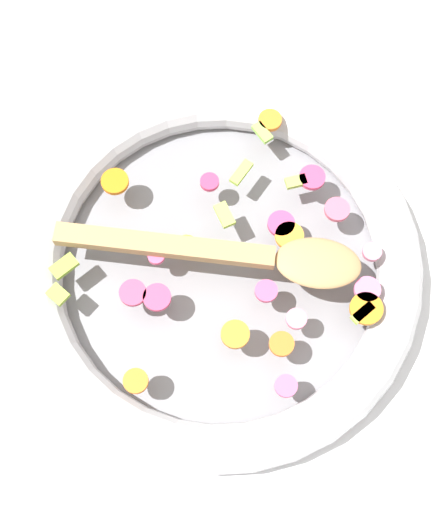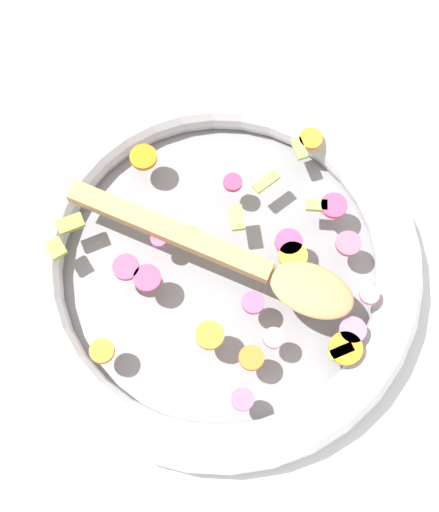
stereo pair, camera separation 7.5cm
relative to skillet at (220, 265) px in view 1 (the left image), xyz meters
The scene contains 4 objects.
ground_plane 0.02m from the skillet, ahead, with size 4.00×4.00×0.00m, color silver.
skillet is the anchor object (origin of this frame).
chopped_vegetables 0.04m from the skillet, 99.69° to the left, with size 0.35×0.35×0.01m.
wooden_spoon 0.05m from the skillet, 97.06° to the left, with size 0.08×0.32×0.01m.
Camera 1 is at (0.25, 0.06, 0.76)m, focal length 50.00 mm.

